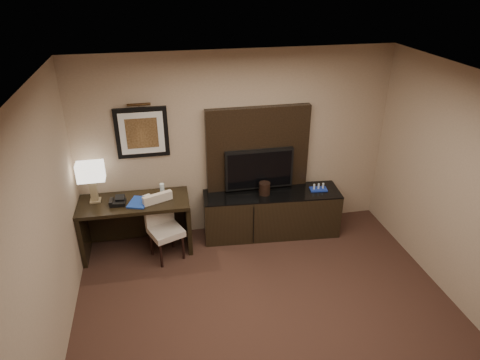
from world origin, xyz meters
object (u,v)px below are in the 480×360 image
object	(u,v)px
table_lamp	(93,184)
ice_bucket	(265,188)
tv	(259,169)
desk_phone	(118,201)
water_bottle	(162,190)
desk	(137,226)
credenza	(271,213)
desk_chair	(166,231)
minibar_tray	(319,187)

from	to	relation	value
table_lamp	ice_bucket	size ratio (longest dim) A/B	2.92
tv	desk_phone	world-z (taller)	tv
tv	water_bottle	xyz separation A→B (m)	(-1.40, -0.12, -0.13)
table_lamp	desk_phone	bearing A→B (deg)	-25.46
desk	ice_bucket	size ratio (longest dim) A/B	8.24
credenza	desk_chair	size ratio (longest dim) A/B	2.33
minibar_tray	desk	bearing A→B (deg)	179.92
tv	ice_bucket	world-z (taller)	tv
desk	ice_bucket	xyz separation A→B (m)	(1.85, 0.03, 0.38)
tv	desk_phone	bearing A→B (deg)	-173.42
credenza	ice_bucket	xyz separation A→B (m)	(-0.12, -0.02, 0.43)
minibar_tray	desk_chair	bearing A→B (deg)	-173.60
desk_phone	minibar_tray	size ratio (longest dim) A/B	0.81
credenza	table_lamp	xyz separation A→B (m)	(-2.47, 0.06, 0.72)
desk_phone	ice_bucket	distance (m)	2.05
desk	tv	size ratio (longest dim) A/B	1.49
desk	table_lamp	distance (m)	0.84
table_lamp	credenza	bearing A→B (deg)	-1.28
desk	water_bottle	world-z (taller)	water_bottle
water_bottle	desk_chair	bearing A→B (deg)	-90.56
desk_chair	table_lamp	bearing A→B (deg)	135.79
desk_chair	ice_bucket	distance (m)	1.52
table_lamp	ice_bucket	bearing A→B (deg)	-1.75
credenza	minibar_tray	world-z (taller)	minibar_tray
water_bottle	minibar_tray	bearing A→B (deg)	-1.86
desk_phone	table_lamp	bearing A→B (deg)	158.47
desk	credenza	xyz separation A→B (m)	(1.97, 0.05, -0.05)
desk_phone	desk_chair	bearing A→B (deg)	-16.23
table_lamp	water_bottle	world-z (taller)	table_lamp
table_lamp	minibar_tray	world-z (taller)	table_lamp
tv	desk_chair	distance (m)	1.59
water_bottle	ice_bucket	bearing A→B (deg)	-1.45
desk_phone	ice_bucket	xyz separation A→B (m)	(2.05, 0.07, -0.07)
desk	tv	xyz separation A→B (m)	(1.80, 0.19, 0.62)
desk_phone	desk	bearing A→B (deg)	15.51
desk_phone	ice_bucket	size ratio (longest dim) A/B	1.11
tv	ice_bucket	size ratio (longest dim) A/B	5.54
tv	minibar_tray	distance (m)	0.93
water_bottle	tv	bearing A→B (deg)	4.89
desk_chair	desk_phone	xyz separation A→B (m)	(-0.59, 0.22, 0.42)
minibar_tray	table_lamp	bearing A→B (deg)	178.03
desk_chair	desk_phone	world-z (taller)	desk_phone
desk	desk_chair	xyz separation A→B (m)	(0.39, -0.26, 0.03)
credenza	table_lamp	distance (m)	2.57
desk	minibar_tray	size ratio (longest dim) A/B	5.99
desk	water_bottle	xyz separation A→B (m)	(0.40, 0.07, 0.49)
tv	water_bottle	bearing A→B (deg)	-175.11
desk	table_lamp	xyz separation A→B (m)	(-0.51, 0.11, 0.66)
desk	desk_phone	distance (m)	0.49
tv	ice_bucket	xyz separation A→B (m)	(0.05, -0.16, -0.24)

